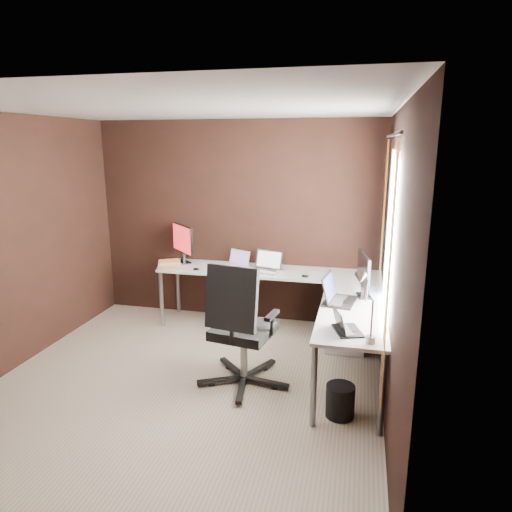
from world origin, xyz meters
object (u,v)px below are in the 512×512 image
(laptop_white, at_px, (237,263))
(monitor_right, at_px, (364,272))
(office_chair, at_px, (242,350))
(wastebasket, at_px, (340,401))
(laptop_silver, at_px, (267,266))
(laptop_black_small, at_px, (344,327))
(desk_lamp, at_px, (364,298))
(book_stack, at_px, (169,264))
(drawer_pedestal, at_px, (346,321))
(laptop_black_big, at_px, (336,296))
(monitor_left, at_px, (183,241))

(laptop_white, bearing_deg, monitor_right, -3.58)
(office_chair, bearing_deg, wastebasket, -9.26)
(monitor_right, relative_size, office_chair, 0.44)
(laptop_silver, distance_m, laptop_black_small, 1.93)
(desk_lamp, bearing_deg, wastebasket, 155.00)
(monitor_right, distance_m, book_stack, 2.39)
(laptop_silver, xyz_separation_m, desk_lamp, (1.13, -1.77, 0.29))
(laptop_white, bearing_deg, drawer_pedestal, 7.36)
(laptop_black_big, bearing_deg, monitor_right, -41.14)
(book_stack, bearing_deg, wastebasket, -35.70)
(monitor_right, height_order, wastebasket, monitor_right)
(monitor_right, distance_m, laptop_black_big, 0.38)
(drawer_pedestal, bearing_deg, monitor_left, 167.18)
(laptop_silver, relative_size, office_chair, 0.34)
(monitor_left, distance_m, laptop_silver, 1.15)
(monitor_right, distance_m, wastebasket, 1.30)
(monitor_right, bearing_deg, wastebasket, 161.59)
(laptop_white, height_order, laptop_black_big, laptop_black_big)
(drawer_pedestal, xyz_separation_m, wastebasket, (0.02, -1.37, -0.16))
(monitor_left, distance_m, wastebasket, 2.94)
(monitor_right, xyz_separation_m, laptop_black_small, (-0.14, -0.93, -0.21))
(laptop_silver, xyz_separation_m, laptop_black_big, (0.88, -0.94, 0.01))
(monitor_right, xyz_separation_m, book_stack, (-2.31, 0.58, -0.21))
(drawer_pedestal, distance_m, laptop_white, 1.50)
(monitor_left, height_order, wastebasket, monitor_left)
(laptop_black_big, bearing_deg, desk_lamp, -154.50)
(laptop_white, relative_size, wastebasket, 1.30)
(laptop_black_small, xyz_separation_m, office_chair, (-0.93, 0.25, -0.42))
(monitor_left, distance_m, laptop_white, 0.77)
(monitor_right, bearing_deg, laptop_black_big, 119.85)
(laptop_black_small, xyz_separation_m, wastebasket, (-0.00, -0.06, -0.64))
(monitor_right, height_order, office_chair, office_chair)
(monitor_left, relative_size, laptop_black_big, 1.11)
(laptop_silver, bearing_deg, monitor_left, -171.18)
(monitor_left, relative_size, office_chair, 0.40)
(laptop_white, relative_size, office_chair, 0.30)
(laptop_silver, bearing_deg, office_chair, -71.92)
(laptop_white, height_order, wastebasket, laptop_white)
(wastebasket, bearing_deg, laptop_white, 127.66)
(wastebasket, bearing_deg, book_stack, 144.30)
(monitor_left, relative_size, wastebasket, 1.76)
(laptop_black_small, relative_size, book_stack, 1.01)
(laptop_black_big, bearing_deg, laptop_white, 60.11)
(drawer_pedestal, distance_m, desk_lamp, 1.63)
(laptop_black_small, height_order, book_stack, laptop_black_small)
(desk_lamp, bearing_deg, monitor_right, 84.62)
(desk_lamp, bearing_deg, monitor_left, 134.25)
(laptop_black_small, bearing_deg, drawer_pedestal, -18.26)
(laptop_white, distance_m, desk_lamp, 2.40)
(laptop_black_big, xyz_separation_m, desk_lamp, (0.25, -0.83, 0.28))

